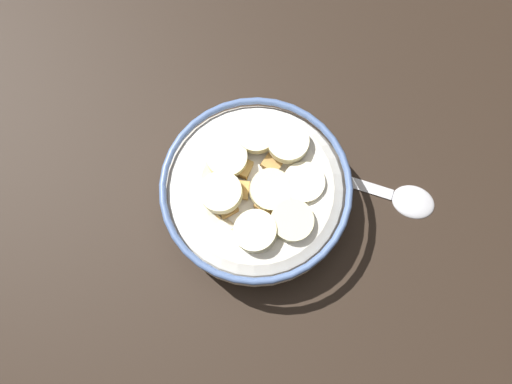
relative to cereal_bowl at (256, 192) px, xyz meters
The scene contains 3 objects.
ground_plane 3.78cm from the cereal_bowl, 81.11° to the right, with size 118.70×118.70×2.00cm, color black.
cereal_bowl is the anchor object (origin of this frame).
spoon 12.37cm from the cereal_bowl, 60.18° to the left, with size 13.14×11.28×0.80cm.
Camera 1 is at (10.24, -6.49, 48.67)cm, focal length 38.68 mm.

